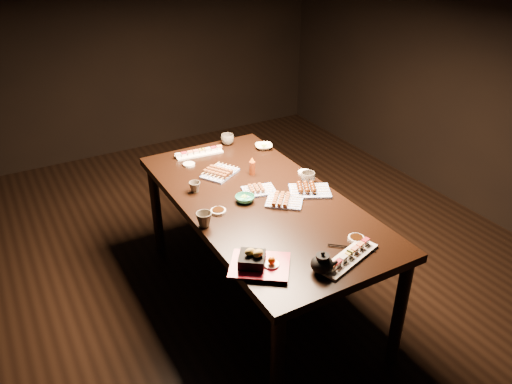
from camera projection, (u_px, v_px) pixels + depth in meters
ground at (259, 268)px, 3.60m from camera, size 5.00×5.00×0.00m
dining_table at (260, 250)px, 3.16m from camera, size 1.29×1.96×0.75m
sushi_platter_near at (349, 255)px, 2.44m from camera, size 0.39×0.21×0.05m
sushi_platter_far at (199, 152)px, 3.51m from camera, size 0.34×0.12×0.04m
yakitori_plate_center at (259, 188)px, 3.04m from camera, size 0.22×0.18×0.05m
yakitori_plate_right at (284, 199)px, 2.92m from camera, size 0.26×0.25×0.05m
yakitori_plate_left at (220, 171)px, 3.24m from camera, size 0.28×0.26×0.06m
tsukune_plate at (310, 188)px, 3.03m from camera, size 0.30×0.27×0.06m
edamame_bowl_green at (245, 199)px, 2.94m from camera, size 0.15×0.15×0.04m
edamame_bowl_cream at (264, 147)px, 3.60m from camera, size 0.16×0.16×0.03m
tempura_tray at (260, 259)px, 2.37m from camera, size 0.36×0.35×0.10m
teacup_near_left at (204, 219)px, 2.70m from camera, size 0.09×0.09×0.08m
teacup_mid_right at (308, 178)px, 3.13m from camera, size 0.10×0.10×0.07m
teacup_far_left at (195, 187)px, 3.03m from camera, size 0.07×0.07×0.07m
teacup_far_right at (227, 139)px, 3.66m from camera, size 0.11×0.11×0.08m
teapot at (322, 262)px, 2.34m from camera, size 0.18×0.18×0.11m
condiment_bottle at (252, 166)px, 3.23m from camera, size 0.05×0.05×0.12m
sauce_dish_west at (218, 211)px, 2.84m from camera, size 0.12×0.12×0.02m
sauce_dish_east at (304, 172)px, 3.26m from camera, size 0.10×0.10×0.01m
sauce_dish_se at (356, 238)px, 2.60m from camera, size 0.10×0.10×0.01m
sauce_dish_nw at (189, 164)px, 3.37m from camera, size 0.11×0.11×0.01m
chopsticks_near at (267, 266)px, 2.40m from camera, size 0.24×0.03×0.01m
chopsticks_se at (351, 248)px, 2.53m from camera, size 0.20×0.17×0.01m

